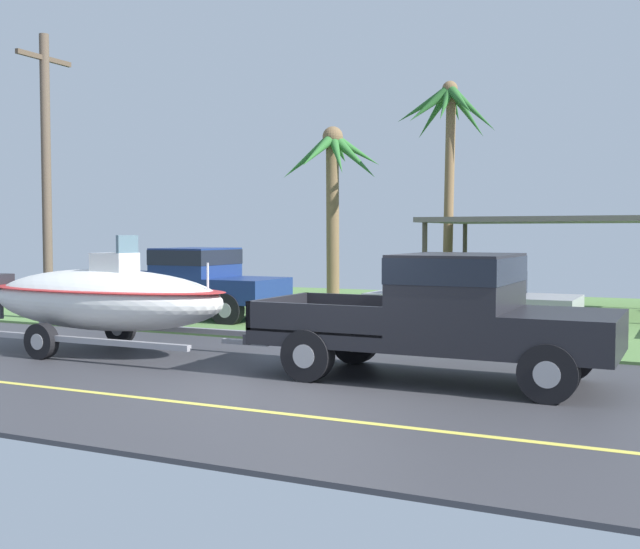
% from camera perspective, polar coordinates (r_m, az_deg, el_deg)
% --- Properties ---
extents(ground, '(36.00, 22.00, 0.11)m').
position_cam_1_polar(ground, '(19.54, 10.86, -3.70)').
color(ground, '#38383D').
extents(pickup_truck_towing, '(5.66, 2.13, 1.94)m').
position_cam_1_polar(pickup_truck_towing, '(12.10, 9.74, -2.65)').
color(pickup_truck_towing, black).
rests_on(pickup_truck_towing, ground).
extents(boat_on_trailer, '(6.40, 2.37, 2.21)m').
position_cam_1_polar(boat_on_trailer, '(15.40, -15.33, -1.70)').
color(boat_on_trailer, gray).
rests_on(boat_on_trailer, ground).
extents(parked_pickup_background, '(5.64, 1.98, 1.87)m').
position_cam_1_polar(parked_pickup_background, '(20.70, -9.01, -0.40)').
color(parked_pickup_background, navy).
rests_on(parked_pickup_background, ground).
extents(parked_sedan_near, '(4.61, 1.93, 1.38)m').
position_cam_1_polar(parked_sedan_near, '(18.16, 10.71, -2.03)').
color(parked_sedan_near, '#99999E').
rests_on(parked_sedan_near, ground).
extents(carport_awning, '(7.69, 4.57, 2.68)m').
position_cam_1_polar(carport_awning, '(22.77, 17.83, 3.63)').
color(carport_awning, '#4C4238').
rests_on(carport_awning, ground).
extents(palm_tree_near_left, '(3.56, 3.39, 5.85)m').
position_cam_1_polar(palm_tree_near_left, '(26.97, 0.86, 7.44)').
color(palm_tree_near_left, brown).
rests_on(palm_tree_near_left, ground).
extents(palm_tree_near_right, '(3.41, 2.78, 7.08)m').
position_cam_1_polar(palm_tree_near_right, '(25.92, 9.20, 10.20)').
color(palm_tree_near_right, brown).
rests_on(palm_tree_near_right, ground).
extents(utility_pole, '(0.24, 1.80, 7.25)m').
position_cam_1_polar(utility_pole, '(21.36, -19.12, 6.93)').
color(utility_pole, brown).
rests_on(utility_pole, ground).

